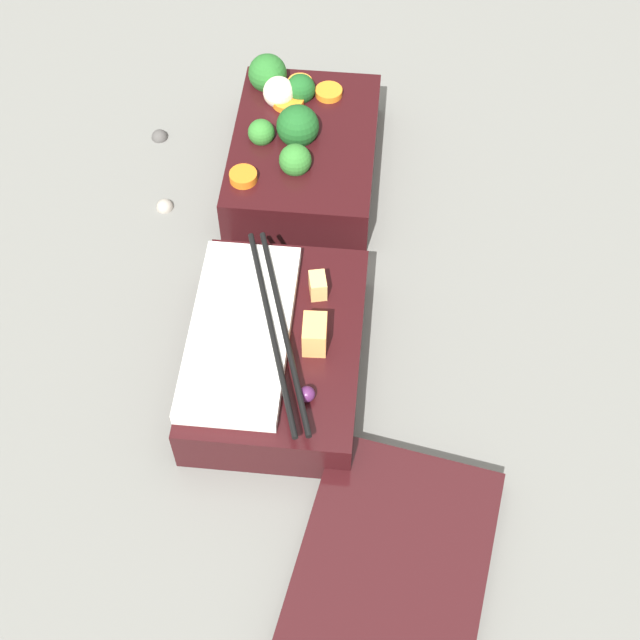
{
  "coord_description": "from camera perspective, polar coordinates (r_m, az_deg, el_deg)",
  "views": [
    {
      "loc": [
        0.54,
        0.07,
        0.67
      ],
      "look_at": [
        0.09,
        0.03,
        0.05
      ],
      "focal_mm": 50.0,
      "sensor_mm": 36.0,
      "label": 1
    }
  ],
  "objects": [
    {
      "name": "bento_lid",
      "position": [
        0.71,
        4.53,
        -15.89
      ],
      "size": [
        0.22,
        0.17,
        0.02
      ],
      "primitive_type": "cube",
      "rotation": [
        0.0,
        0.0,
        -0.18
      ],
      "color": "black",
      "rests_on": "ground_plane"
    },
    {
      "name": "ground_plane",
      "position": [
        0.86,
        -1.28,
        3.3
      ],
      "size": [
        3.0,
        3.0,
        0.0
      ],
      "primitive_type": "plane",
      "color": "slate"
    },
    {
      "name": "bento_tray_vegetable",
      "position": [
        0.93,
        -1.22,
        11.01
      ],
      "size": [
        0.21,
        0.14,
        0.08
      ],
      "color": "black",
      "rests_on": "ground_plane"
    },
    {
      "name": "bento_tray_rice",
      "position": [
        0.77,
        -2.98,
        -1.97
      ],
      "size": [
        0.21,
        0.14,
        0.08
      ],
      "color": "black",
      "rests_on": "ground_plane"
    },
    {
      "name": "pebble_1",
      "position": [
        1.0,
        -10.25,
        11.6
      ],
      "size": [
        0.02,
        0.02,
        0.02
      ],
      "primitive_type": "sphere",
      "color": "#474442",
      "rests_on": "ground_plane"
    },
    {
      "name": "pebble_0",
      "position": [
        0.93,
        -9.93,
        7.3
      ],
      "size": [
        0.02,
        0.02,
        0.02
      ],
      "primitive_type": "sphere",
      "color": "gray",
      "rests_on": "ground_plane"
    }
  ]
}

